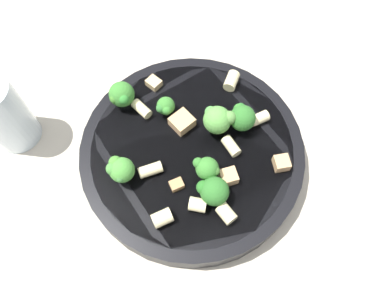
{
  "coord_description": "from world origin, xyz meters",
  "views": [
    {
      "loc": [
        0.04,
        0.21,
        0.48
      ],
      "look_at": [
        0.0,
        0.0,
        0.05
      ],
      "focal_mm": 35.0,
      "sensor_mm": 36.0,
      "label": 1
    }
  ],
  "objects": [
    {
      "name": "broccoli_floret_1",
      "position": [
        -0.01,
        0.04,
        0.06
      ],
      "size": [
        0.03,
        0.03,
        0.04
      ],
      "color": "#84AD60",
      "rests_on": "pasta_bowl"
    },
    {
      "name": "chicken_chunk_1",
      "position": [
        -0.04,
        0.05,
        0.04
      ],
      "size": [
        0.02,
        0.02,
        0.01
      ],
      "primitive_type": "cube",
      "rotation": [
        0.0,
        0.0,
        0.08
      ],
      "color": "tan",
      "rests_on": "pasta_bowl"
    },
    {
      "name": "rigatoni_5",
      "position": [
        -0.1,
        -0.02,
        0.04
      ],
      "size": [
        0.03,
        0.02,
        0.01
      ],
      "primitive_type": "cylinder",
      "rotation": [
        1.57,
        0.0,
        1.82
      ],
      "color": "beige",
      "rests_on": "pasta_bowl"
    },
    {
      "name": "rigatoni_1",
      "position": [
        -0.08,
        -0.09,
        0.05
      ],
      "size": [
        0.03,
        0.03,
        0.02
      ],
      "primitive_type": "cylinder",
      "rotation": [
        1.57,
        0.0,
        2.58
      ],
      "color": "beige",
      "rests_on": "pasta_bowl"
    },
    {
      "name": "chicken_chunk_4",
      "position": [
        -0.11,
        0.05,
        0.04
      ],
      "size": [
        0.02,
        0.02,
        0.01
      ],
      "primitive_type": "cube",
      "rotation": [
        0.0,
        0.0,
        1.54
      ],
      "color": "tan",
      "rests_on": "pasta_bowl"
    },
    {
      "name": "rigatoni_3",
      "position": [
        0.05,
        0.09,
        0.05
      ],
      "size": [
        0.03,
        0.02,
        0.02
      ],
      "primitive_type": "cylinder",
      "rotation": [
        1.57,
        0.0,
        1.8
      ],
      "color": "beige",
      "rests_on": "pasta_bowl"
    },
    {
      "name": "drinking_glass",
      "position": [
        0.24,
        -0.09,
        0.05
      ],
      "size": [
        0.06,
        0.06,
        0.11
      ],
      "color": "silver",
      "rests_on": "ground_plane"
    },
    {
      "name": "ground_plane",
      "position": [
        0.0,
        0.0,
        0.0
      ],
      "size": [
        2.0,
        2.0,
        0.0
      ],
      "primitive_type": "plane",
      "color": "#BCB29E"
    },
    {
      "name": "broccoli_floret_0",
      "position": [
        -0.01,
        0.07,
        0.06
      ],
      "size": [
        0.04,
        0.04,
        0.04
      ],
      "color": "#93B766",
      "rests_on": "pasta_bowl"
    },
    {
      "name": "rigatoni_7",
      "position": [
        0.06,
        0.02,
        0.04
      ],
      "size": [
        0.03,
        0.02,
        0.01
      ],
      "primitive_type": "cylinder",
      "rotation": [
        1.57,
        0.0,
        1.71
      ],
      "color": "beige",
      "rests_on": "pasta_bowl"
    },
    {
      "name": "rigatoni_4",
      "position": [
        0.01,
        0.08,
        0.05
      ],
      "size": [
        0.03,
        0.02,
        0.02
      ],
      "primitive_type": "cylinder",
      "rotation": [
        1.57,
        0.0,
        1.18
      ],
      "color": "beige",
      "rests_on": "pasta_bowl"
    },
    {
      "name": "broccoli_floret_5",
      "position": [
        -0.04,
        -0.02,
        0.06
      ],
      "size": [
        0.04,
        0.04,
        0.04
      ],
      "color": "#93B766",
      "rests_on": "pasta_bowl"
    },
    {
      "name": "pasta_bowl",
      "position": [
        0.0,
        0.0,
        0.02
      ],
      "size": [
        0.29,
        0.29,
        0.04
      ],
      "color": "black",
      "rests_on": "ground_plane"
    },
    {
      "name": "rigatoni_0",
      "position": [
        -0.05,
        0.01,
        0.04
      ],
      "size": [
        0.02,
        0.03,
        0.01
      ],
      "primitive_type": "cylinder",
      "rotation": [
        1.57,
        0.0,
        0.34
      ],
      "color": "beige",
      "rests_on": "pasta_bowl"
    },
    {
      "name": "broccoli_floret_6",
      "position": [
        0.09,
        0.02,
        0.06
      ],
      "size": [
        0.03,
        0.03,
        0.04
      ],
      "color": "#84AD60",
      "rests_on": "pasta_bowl"
    },
    {
      "name": "rigatoni_2",
      "position": [
        -0.02,
        0.1,
        0.05
      ],
      "size": [
        0.02,
        0.03,
        0.02
      ],
      "primitive_type": "cylinder",
      "rotation": [
        1.57,
        0.0,
        0.44
      ],
      "color": "beige",
      "rests_on": "pasta_bowl"
    },
    {
      "name": "chicken_chunk_3",
      "position": [
        0.03,
        0.05,
        0.04
      ],
      "size": [
        0.02,
        0.02,
        0.01
      ],
      "primitive_type": "cube",
      "rotation": [
        0.0,
        0.0,
        0.22
      ],
      "color": "#A87A4C",
      "rests_on": "pasta_bowl"
    },
    {
      "name": "rigatoni_6",
      "position": [
        0.06,
        -0.07,
        0.04
      ],
      "size": [
        0.03,
        0.03,
        0.01
      ],
      "primitive_type": "cylinder",
      "rotation": [
        1.57,
        0.0,
        0.57
      ],
      "color": "beige",
      "rests_on": "pasta_bowl"
    },
    {
      "name": "broccoli_floret_3",
      "position": [
        -0.07,
        -0.02,
        0.06
      ],
      "size": [
        0.03,
        0.04,
        0.04
      ],
      "color": "#9EC175",
      "rests_on": "pasta_bowl"
    },
    {
      "name": "chicken_chunk_0",
      "position": [
        0.03,
        -0.11,
        0.04
      ],
      "size": [
        0.02,
        0.03,
        0.01
      ],
      "primitive_type": "cube",
      "rotation": [
        0.0,
        0.0,
        2.22
      ],
      "color": "tan",
      "rests_on": "pasta_bowl"
    },
    {
      "name": "broccoli_floret_2",
      "position": [
        0.02,
        -0.06,
        0.05
      ],
      "size": [
        0.03,
        0.03,
        0.03
      ],
      "color": "#84AD60",
      "rests_on": "pasta_bowl"
    },
    {
      "name": "chicken_chunk_2",
      "position": [
        0.01,
        -0.04,
        0.04
      ],
      "size": [
        0.04,
        0.04,
        0.02
      ],
      "primitive_type": "cube",
      "rotation": [
        0.0,
        0.0,
        0.51
      ],
      "color": "tan",
      "rests_on": "pasta_bowl"
    },
    {
      "name": "broccoli_floret_4",
      "position": [
        0.08,
        -0.09,
        0.06
      ],
      "size": [
        0.03,
        0.04,
        0.04
      ],
      "color": "#84AD60",
      "rests_on": "pasta_bowl"
    }
  ]
}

